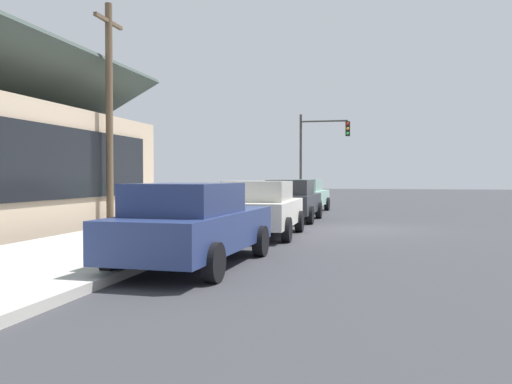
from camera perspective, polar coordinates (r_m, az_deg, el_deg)
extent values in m
plane|color=#38383D|center=(18.06, 10.73, -3.85)|extent=(120.00, 120.00, 0.00)
cube|color=beige|center=(19.07, -6.36, -3.30)|extent=(60.00, 4.20, 0.16)
cube|color=navy|center=(10.45, -6.34, -4.04)|extent=(4.92, 1.99, 0.70)
cube|color=navy|center=(9.96, -7.37, -0.69)|extent=(2.39, 1.66, 0.56)
cylinder|color=black|center=(12.21, -7.64, -4.89)|extent=(0.67, 0.25, 0.66)
cylinder|color=black|center=(11.64, 0.49, -5.19)|extent=(0.67, 0.25, 0.66)
cylinder|color=black|center=(9.53, -14.71, -6.76)|extent=(0.67, 0.25, 0.66)
cylinder|color=black|center=(8.79, -4.51, -7.41)|extent=(0.67, 0.25, 0.66)
cube|color=silver|center=(15.57, 0.58, -2.18)|extent=(4.33, 1.92, 0.70)
cube|color=beige|center=(15.12, 0.27, 0.10)|extent=(2.09, 1.67, 0.56)
cylinder|color=black|center=(17.09, -1.61, -3.02)|extent=(0.66, 0.23, 0.66)
cylinder|color=black|center=(16.76, 4.60, -3.11)|extent=(0.66, 0.23, 0.66)
cylinder|color=black|center=(14.52, -4.05, -3.84)|extent=(0.66, 0.23, 0.66)
cylinder|color=black|center=(14.13, 3.24, -3.99)|extent=(0.66, 0.23, 0.66)
cube|color=#2D3035|center=(21.04, 3.86, -1.20)|extent=(4.50, 1.77, 0.70)
cube|color=#27292D|center=(20.58, 3.67, 0.50)|extent=(2.16, 1.54, 0.56)
cylinder|color=black|center=(22.58, 2.25, -1.89)|extent=(0.66, 0.22, 0.66)
cylinder|color=black|center=(22.32, 6.63, -1.94)|extent=(0.66, 0.22, 0.66)
cylinder|color=black|center=(19.86, 0.75, -2.37)|extent=(0.66, 0.22, 0.66)
cylinder|color=black|center=(19.57, 5.72, -2.44)|extent=(0.66, 0.22, 0.66)
cube|color=#9ED1BC|center=(26.48, 5.07, -0.62)|extent=(4.53, 2.10, 0.70)
cube|color=#86B1A0|center=(26.03, 4.89, 0.73)|extent=(2.21, 1.75, 0.56)
cylinder|color=black|center=(28.02, 3.70, -1.21)|extent=(0.67, 0.25, 0.66)
cylinder|color=black|center=(27.70, 7.49, -1.26)|extent=(0.67, 0.25, 0.66)
cylinder|color=black|center=(25.34, 2.42, -1.51)|extent=(0.67, 0.25, 0.66)
cylinder|color=black|center=(24.98, 6.60, -1.56)|extent=(0.67, 0.25, 0.66)
cube|color=black|center=(17.62, -18.53, 2.88)|extent=(9.79, 0.08, 2.16)
cube|color=#3F4C47|center=(18.84, -23.27, 10.86)|extent=(12.84, 3.73, 2.09)
cylinder|color=#383833|center=(30.49, 4.73, 3.28)|extent=(0.14, 0.14, 5.20)
cylinder|color=#383833|center=(30.48, 7.18, 7.42)|extent=(0.10, 2.60, 0.10)
cube|color=black|center=(30.35, 9.64, 6.58)|extent=(0.28, 0.24, 0.80)
sphere|color=red|center=(30.22, 9.63, 7.10)|extent=(0.16, 0.16, 0.16)
sphere|color=yellow|center=(30.20, 9.63, 6.60)|extent=(0.16, 0.16, 0.16)
sphere|color=green|center=(30.18, 9.62, 6.11)|extent=(0.16, 0.16, 0.16)
cylinder|color=brown|center=(18.97, -15.19, 7.73)|extent=(0.24, 0.24, 7.50)
cube|color=brown|center=(19.57, -15.26, 16.94)|extent=(1.80, 0.12, 0.12)
cylinder|color=red|center=(20.02, -1.24, -2.04)|extent=(0.22, 0.22, 0.55)
sphere|color=red|center=(20.00, -1.24, -1.05)|extent=(0.18, 0.18, 0.18)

